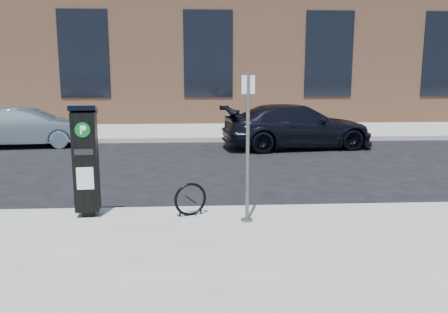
{
  "coord_description": "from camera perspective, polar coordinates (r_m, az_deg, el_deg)",
  "views": [
    {
      "loc": [
        -0.49,
        -7.76,
        2.5
      ],
      "look_at": [
        -0.01,
        0.5,
        0.93
      ],
      "focal_mm": 38.0,
      "sensor_mm": 36.0,
      "label": 1
    }
  ],
  "objects": [
    {
      "name": "sidewalk_far",
      "position": [
        21.9,
        -2.0,
        4.4
      ],
      "size": [
        60.0,
        12.0,
        0.15
      ],
      "primitive_type": "cube",
      "color": "gray",
      "rests_on": "ground"
    },
    {
      "name": "car_silver",
      "position": [
        16.19,
        -22.64,
        3.26
      ],
      "size": [
        3.85,
        1.66,
        1.23
      ],
      "primitive_type": "imported",
      "rotation": [
        0.0,
        0.0,
        1.67
      ],
      "color": "gray",
      "rests_on": "ground"
    },
    {
      "name": "sign_pole",
      "position": [
        7.13,
        2.86,
        0.9
      ],
      "size": [
        0.2,
        0.18,
        2.27
      ],
      "rotation": [
        0.0,
        0.0,
        0.17
      ],
      "color": "#635B57",
      "rests_on": "sidewalk_near"
    },
    {
      "name": "car_dark",
      "position": [
        14.91,
        8.82,
        3.62
      ],
      "size": [
        4.87,
        2.47,
        1.35
      ],
      "primitive_type": "imported",
      "rotation": [
        0.0,
        0.0,
        1.7
      ],
      "color": "black",
      "rests_on": "ground"
    },
    {
      "name": "building",
      "position": [
        24.81,
        -2.23,
        14.56
      ],
      "size": [
        28.0,
        10.05,
        8.25
      ],
      "color": "#9B6546",
      "rests_on": "ground"
    },
    {
      "name": "parking_kiosk",
      "position": [
        7.75,
        -16.3,
        -0.38
      ],
      "size": [
        0.44,
        0.39,
        1.77
      ],
      "rotation": [
        0.0,
        0.0,
        0.08
      ],
      "color": "black",
      "rests_on": "sidewalk_near"
    },
    {
      "name": "curb_near",
      "position": [
        8.12,
        0.3,
        -6.59
      ],
      "size": [
        60.0,
        0.12,
        0.16
      ],
      "primitive_type": "cube",
      "color": "#9E9B93",
      "rests_on": "ground"
    },
    {
      "name": "ground",
      "position": [
        8.17,
        0.29,
        -7.05
      ],
      "size": [
        120.0,
        120.0,
        0.0
      ],
      "primitive_type": "plane",
      "color": "black",
      "rests_on": "ground"
    },
    {
      "name": "bike_rack",
      "position": [
        7.6,
        -4.07,
        -5.18
      ],
      "size": [
        0.52,
        0.24,
        0.54
      ],
      "rotation": [
        0.0,
        0.0,
        0.37
      ],
      "color": "black",
      "rests_on": "sidewalk_near"
    },
    {
      "name": "curb_far",
      "position": [
        15.97,
        -1.51,
        2.03
      ],
      "size": [
        60.0,
        0.12,
        0.16
      ],
      "primitive_type": "cube",
      "color": "#9E9B93",
      "rests_on": "ground"
    }
  ]
}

